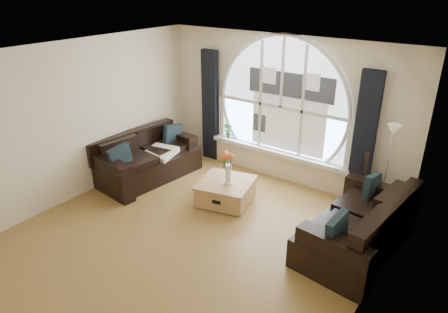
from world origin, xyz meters
TOP-DOWN VIEW (x-y plane):
  - ground at (0.00, 0.00)m, footprint 5.00×5.50m
  - ceiling at (0.00, 0.00)m, footprint 5.00×5.50m
  - wall_back at (0.00, 2.75)m, footprint 5.00×0.01m
  - wall_left at (-2.50, 0.00)m, footprint 0.01×5.50m
  - wall_right at (2.50, 0.00)m, footprint 0.01×5.50m
  - attic_slope at (2.20, 0.00)m, footprint 0.92×5.50m
  - arched_window at (0.00, 2.72)m, footprint 2.60×0.06m
  - window_sill at (0.00, 2.65)m, footprint 2.90×0.22m
  - window_frame at (0.00, 2.69)m, footprint 2.76×0.08m
  - neighbor_house at (0.15, 2.71)m, footprint 1.70×0.02m
  - curtain_left at (-1.60, 2.63)m, footprint 0.35×0.12m
  - curtain_right at (1.60, 2.63)m, footprint 0.35×0.12m
  - sofa_left at (-2.01, 1.16)m, footprint 1.21×2.07m
  - sofa_right at (2.06, 1.25)m, footprint 1.22×2.08m
  - coffee_chest at (-0.22, 1.27)m, footprint 1.06×1.06m
  - throw_blanket at (-1.83, 1.33)m, footprint 0.64×0.64m
  - vase_flowers at (-0.15, 1.23)m, footprint 0.24×0.24m
  - floor_lamp at (2.09, 2.32)m, footprint 0.24×0.24m
  - guitar at (1.76, 2.44)m, footprint 0.41×0.33m
  - potted_plant at (-1.17, 2.65)m, footprint 0.20×0.17m

SIDE VIEW (x-z plane):
  - ground at x=0.00m, z-range -0.01..0.01m
  - coffee_chest at x=-0.22m, z-range 0.00..0.43m
  - sofa_left at x=-2.01m, z-range -0.04..0.84m
  - sofa_right at x=2.06m, z-range -0.04..0.84m
  - throw_blanket at x=-1.83m, z-range 0.45..0.55m
  - window_sill at x=0.00m, z-range 0.47..0.55m
  - guitar at x=1.76m, z-range 0.00..1.06m
  - potted_plant at x=-1.17m, z-range 0.55..0.87m
  - vase_flowers at x=-0.15m, z-range 0.43..1.13m
  - floor_lamp at x=2.09m, z-range 0.00..1.60m
  - curtain_left at x=-1.60m, z-range 0.00..2.30m
  - curtain_right at x=1.60m, z-range 0.00..2.30m
  - wall_back at x=0.00m, z-range 0.00..2.70m
  - wall_left at x=-2.50m, z-range 0.00..2.70m
  - wall_right at x=2.50m, z-range 0.00..2.70m
  - neighbor_house at x=0.15m, z-range 0.75..2.25m
  - arched_window at x=0.00m, z-range 0.55..2.70m
  - window_frame at x=0.00m, z-range 0.55..2.70m
  - attic_slope at x=2.20m, z-range 1.99..2.71m
  - ceiling at x=0.00m, z-range 2.70..2.71m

